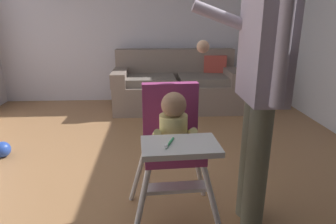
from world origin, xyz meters
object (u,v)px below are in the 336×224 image
(adult_standing, at_px, (260,88))
(toy_ball, at_px, (2,149))
(couch, at_px, (177,86))
(high_chair, at_px, (173,135))

(adult_standing, height_order, toy_ball, adult_standing)
(couch, bearing_deg, toy_ball, -49.34)
(high_chair, distance_m, adult_standing, 0.59)
(couch, xyz_separation_m, toy_ball, (-1.86, -1.60, -0.25))
(couch, relative_size, high_chair, 1.99)
(couch, bearing_deg, high_chair, -5.41)
(toy_ball, bearing_deg, couch, 40.66)
(high_chair, distance_m, toy_ball, 2.00)
(toy_ball, bearing_deg, high_chair, -33.24)
(high_chair, relative_size, toy_ball, 5.93)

